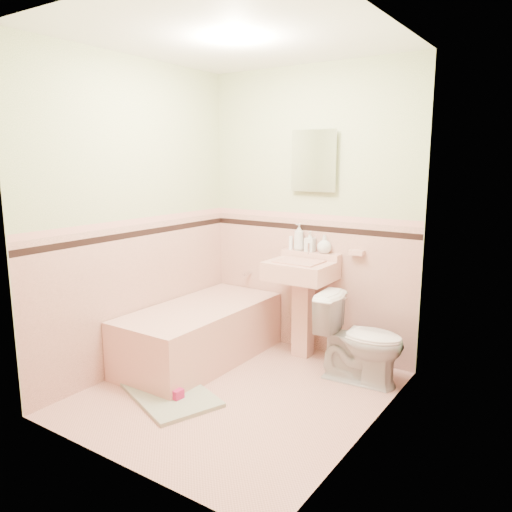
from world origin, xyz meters
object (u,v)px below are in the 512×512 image
Objects in this scene: toilet at (360,339)px; shoe at (173,392)px; soap_bottle_left at (299,237)px; soap_bottle_right at (324,244)px; sink at (300,310)px; bucket at (357,352)px; medicine_cabinet at (314,161)px; bathtub at (201,335)px; soap_bottle_mid at (310,241)px.

toilet is 1.48m from shoe.
soap_bottle_right is (0.25, 0.00, -0.04)m from soap_bottle_left.
bucket is (0.48, 0.13, -0.32)m from sink.
bucket reaches higher than shoe.
soap_bottle_right is at bearing 75.95° from shoe.
shoe is at bearing -106.88° from sink.
shoe is (-0.37, -1.43, -1.64)m from medicine_cabinet.
bucket is 1.59m from shoe.
bathtub is 1.32m from soap_bottle_right.
soap_bottle_right reaches higher than bucket.
bathtub is 0.77m from shoe.
soap_bottle_left is at bearing -166.21° from medicine_cabinet.
soap_bottle_mid is at bearing 81.21° from shoe.
bucket is at bearing -7.54° from soap_bottle_right.
soap_bottle_left is 0.35× the size of toilet.
medicine_cabinet is at bearing 170.94° from bucket.
toilet is at bearing -63.91° from bucket.
soap_bottle_left is 0.11m from soap_bottle_mid.
toilet is (0.74, -0.34, -0.70)m from soap_bottle_left.
bucket is at bearing -5.40° from soap_bottle_mid.
soap_bottle_mid is at bearing 180.00° from soap_bottle_right.
soap_bottle_mid reaches higher than sink.
toilet is at bearing 52.48° from shoe.
toilet is at bearing -14.17° from sink.
medicine_cabinet is (0.68, 0.74, 1.47)m from bathtub.
medicine_cabinet is 0.67m from soap_bottle_left.
medicine_cabinet is 2.73× the size of shoe.
soap_bottle_right is (0.14, 0.00, -0.01)m from soap_bottle_mid.
shoe is at bearing -104.50° from medicine_cabinet.
medicine_cabinet reaches higher than toilet.
sink is 0.60m from soap_bottle_mid.
soap_bottle_mid reaches higher than toilet.
medicine_cabinet is 0.67× the size of toilet.
bathtub is at bearing 119.99° from shoe.
soap_bottle_right is at bearing 51.49° from toilet.
bucket is at bearing 15.57° from sink.
toilet is 3.16× the size of bucket.
soap_bottle_left reaches higher than soap_bottle_mid.
soap_bottle_left is 1.11m from bucket.
soap_bottle_left is 1.52× the size of soap_bottle_right.
bathtub is at bearing -133.27° from soap_bottle_mid.
bucket is (0.60, -0.05, -0.93)m from soap_bottle_left.
bathtub is 6.27× the size of soap_bottle_left.
sink is 1.29m from medicine_cabinet.
toilet is (1.30, 0.37, 0.12)m from bathtub.
medicine_cabinet is 1.54m from toilet.
medicine_cabinet reaches higher than soap_bottle_left.
medicine_cabinet reaches higher than sink.
sink is 0.65m from toilet.
soap_bottle_right is at bearing 0.00° from soap_bottle_mid.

